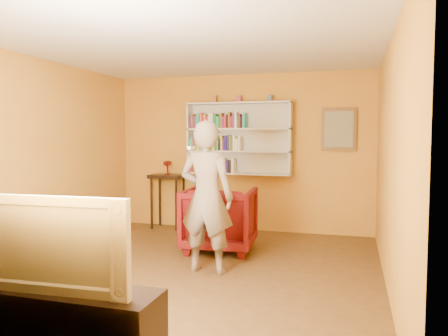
{
  "coord_description": "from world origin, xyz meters",
  "views": [
    {
      "loc": [
        1.88,
        -4.87,
        1.62
      ],
      "look_at": [
        0.21,
        0.75,
        1.21
      ],
      "focal_mm": 35.0,
      "sensor_mm": 36.0,
      "label": 1
    }
  ],
  "objects_px": {
    "console_table": "(168,184)",
    "armchair": "(220,219)",
    "tv_cabinet": "(62,324)",
    "television": "(60,242)",
    "person": "(207,197)",
    "ruby_lustre": "(167,165)",
    "bookshelf": "(240,139)"
  },
  "relations": [
    {
      "from": "armchair",
      "to": "person",
      "type": "xyz_separation_m",
      "value": [
        0.15,
        -1.02,
        0.45
      ]
    },
    {
      "from": "console_table",
      "to": "person",
      "type": "xyz_separation_m",
      "value": [
        1.5,
        -2.24,
        0.11
      ]
    },
    {
      "from": "bookshelf",
      "to": "console_table",
      "type": "bearing_deg",
      "value": -172.9
    },
    {
      "from": "bookshelf",
      "to": "ruby_lustre",
      "type": "bearing_deg",
      "value": -172.9
    },
    {
      "from": "console_table",
      "to": "television",
      "type": "xyz_separation_m",
      "value": [
        1.16,
        -4.5,
        0.08
      ]
    },
    {
      "from": "person",
      "to": "television",
      "type": "distance_m",
      "value": 2.28
    },
    {
      "from": "television",
      "to": "person",
      "type": "bearing_deg",
      "value": 79.0
    },
    {
      "from": "console_table",
      "to": "tv_cabinet",
      "type": "bearing_deg",
      "value": -75.54
    },
    {
      "from": "bookshelf",
      "to": "ruby_lustre",
      "type": "relative_size",
      "value": 7.36
    },
    {
      "from": "tv_cabinet",
      "to": "television",
      "type": "height_order",
      "value": "television"
    },
    {
      "from": "console_table",
      "to": "tv_cabinet",
      "type": "xyz_separation_m",
      "value": [
        1.16,
        -4.5,
        -0.53
      ]
    },
    {
      "from": "person",
      "to": "television",
      "type": "xyz_separation_m",
      "value": [
        -0.34,
        -2.26,
        -0.04
      ]
    },
    {
      "from": "bookshelf",
      "to": "person",
      "type": "bearing_deg",
      "value": -84.82
    },
    {
      "from": "television",
      "to": "console_table",
      "type": "bearing_deg",
      "value": 101.97
    },
    {
      "from": "ruby_lustre",
      "to": "armchair",
      "type": "relative_size",
      "value": 0.24
    },
    {
      "from": "ruby_lustre",
      "to": "armchair",
      "type": "xyz_separation_m",
      "value": [
        1.35,
        -1.22,
        -0.68
      ]
    },
    {
      "from": "ruby_lustre",
      "to": "tv_cabinet",
      "type": "xyz_separation_m",
      "value": [
        1.16,
        -4.5,
        -0.87
      ]
    },
    {
      "from": "console_table",
      "to": "television",
      "type": "height_order",
      "value": "television"
    },
    {
      "from": "console_table",
      "to": "ruby_lustre",
      "type": "bearing_deg",
      "value": -63.43
    },
    {
      "from": "console_table",
      "to": "armchair",
      "type": "bearing_deg",
      "value": -42.15
    },
    {
      "from": "bookshelf",
      "to": "person",
      "type": "distance_m",
      "value": 2.51
    },
    {
      "from": "television",
      "to": "tv_cabinet",
      "type": "bearing_deg",
      "value": 0.0
    },
    {
      "from": "console_table",
      "to": "person",
      "type": "relative_size",
      "value": 0.53
    },
    {
      "from": "console_table",
      "to": "ruby_lustre",
      "type": "relative_size",
      "value": 3.93
    },
    {
      "from": "console_table",
      "to": "tv_cabinet",
      "type": "distance_m",
      "value": 4.68
    },
    {
      "from": "armchair",
      "to": "tv_cabinet",
      "type": "xyz_separation_m",
      "value": [
        -0.19,
        -3.28,
        -0.19
      ]
    },
    {
      "from": "bookshelf",
      "to": "armchair",
      "type": "distance_m",
      "value": 1.79
    },
    {
      "from": "console_table",
      "to": "television",
      "type": "distance_m",
      "value": 4.65
    },
    {
      "from": "bookshelf",
      "to": "ruby_lustre",
      "type": "xyz_separation_m",
      "value": [
        -1.28,
        -0.16,
        -0.46
      ]
    },
    {
      "from": "person",
      "to": "ruby_lustre",
      "type": "bearing_deg",
      "value": -53.91
    },
    {
      "from": "person",
      "to": "tv_cabinet",
      "type": "xyz_separation_m",
      "value": [
        -0.34,
        -2.26,
        -0.64
      ]
    },
    {
      "from": "bookshelf",
      "to": "tv_cabinet",
      "type": "relative_size",
      "value": 1.22
    }
  ]
}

